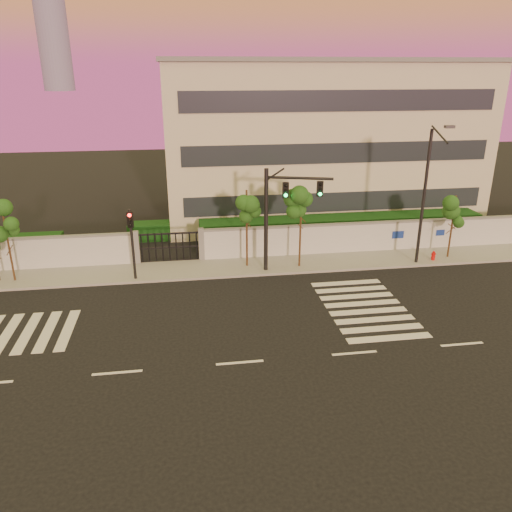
# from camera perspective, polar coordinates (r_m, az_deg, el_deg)

# --- Properties ---
(ground) EXTENTS (120.00, 120.00, 0.00)m
(ground) POSITION_cam_1_polar(r_m,az_deg,el_deg) (21.37, -1.87, -12.09)
(ground) COLOR black
(ground) RESTS_ON ground
(sidewalk) EXTENTS (60.00, 3.00, 0.15)m
(sidewalk) POSITION_cam_1_polar(r_m,az_deg,el_deg) (30.66, -4.19, -1.37)
(sidewalk) COLOR gray
(sidewalk) RESTS_ON ground
(perimeter_wall) EXTENTS (60.00, 0.36, 2.20)m
(perimeter_wall) POSITION_cam_1_polar(r_m,az_deg,el_deg) (31.72, -4.26, 1.31)
(perimeter_wall) COLOR #B5B7BC
(perimeter_wall) RESTS_ON ground
(hedge_row) EXTENTS (41.00, 4.25, 1.80)m
(hedge_row) POSITION_cam_1_polar(r_m,az_deg,el_deg) (34.47, -2.85, 2.50)
(hedge_row) COLOR black
(hedge_row) RESTS_ON ground
(institutional_building) EXTENTS (24.40, 12.40, 12.25)m
(institutional_building) POSITION_cam_1_polar(r_m,az_deg,el_deg) (41.68, 7.01, 13.09)
(institutional_building) COLOR beige
(institutional_building) RESTS_ON ground
(road_markings) EXTENTS (57.00, 7.62, 0.02)m
(road_markings) POSITION_cam_1_polar(r_m,az_deg,el_deg) (24.51, -6.62, -7.59)
(road_markings) COLOR silver
(road_markings) RESTS_ON ground
(street_tree_c) EXTENTS (1.33, 1.06, 4.79)m
(street_tree_c) POSITION_cam_1_polar(r_m,az_deg,el_deg) (30.81, -26.75, 3.31)
(street_tree_c) COLOR #382314
(street_tree_c) RESTS_ON ground
(street_tree_d) EXTENTS (1.48, 1.18, 4.89)m
(street_tree_d) POSITION_cam_1_polar(r_m,az_deg,el_deg) (29.71, -1.04, 5.13)
(street_tree_d) COLOR #382314
(street_tree_d) RESTS_ON ground
(street_tree_e) EXTENTS (1.42, 1.13, 4.98)m
(street_tree_e) POSITION_cam_1_polar(r_m,az_deg,el_deg) (29.74, 5.20, 5.19)
(street_tree_e) COLOR #382314
(street_tree_e) RESTS_ON ground
(street_tree_f) EXTENTS (1.44, 1.14, 4.19)m
(street_tree_f) POSITION_cam_1_polar(r_m,az_deg,el_deg) (33.68, 21.69, 4.62)
(street_tree_f) COLOR #382314
(street_tree_f) RESTS_ON ground
(traffic_signal_main) EXTENTS (3.92, 1.24, 6.28)m
(traffic_signal_main) POSITION_cam_1_polar(r_m,az_deg,el_deg) (29.07, 2.72, 5.53)
(traffic_signal_main) COLOR black
(traffic_signal_main) RESTS_ON ground
(traffic_signal_secondary) EXTENTS (0.33, 0.33, 4.28)m
(traffic_signal_secondary) POSITION_cam_1_polar(r_m,az_deg,el_deg) (28.82, -14.02, 2.18)
(traffic_signal_secondary) COLOR black
(traffic_signal_secondary) RESTS_ON ground
(streetlight_east) EXTENTS (0.52, 2.09, 8.71)m
(streetlight_east) POSITION_cam_1_polar(r_m,az_deg,el_deg) (31.46, 18.86, 6.99)
(streetlight_east) COLOR black
(streetlight_east) RESTS_ON ground
(fire_hydrant) EXTENTS (0.29, 0.28, 0.74)m
(fire_hydrant) POSITION_cam_1_polar(r_m,az_deg,el_deg) (33.52, 19.60, -0.07)
(fire_hydrant) COLOR red
(fire_hydrant) RESTS_ON ground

